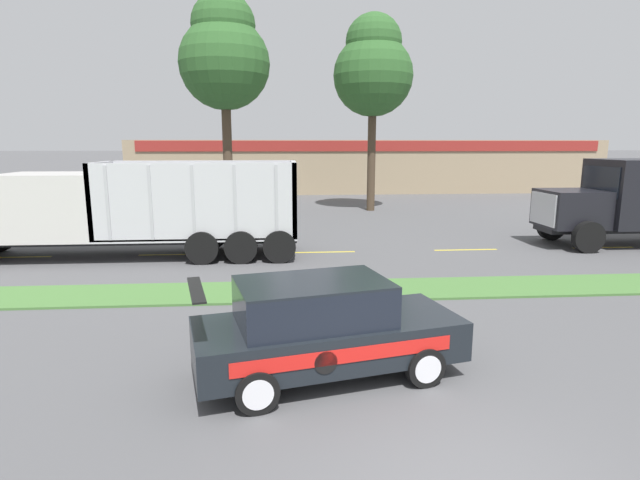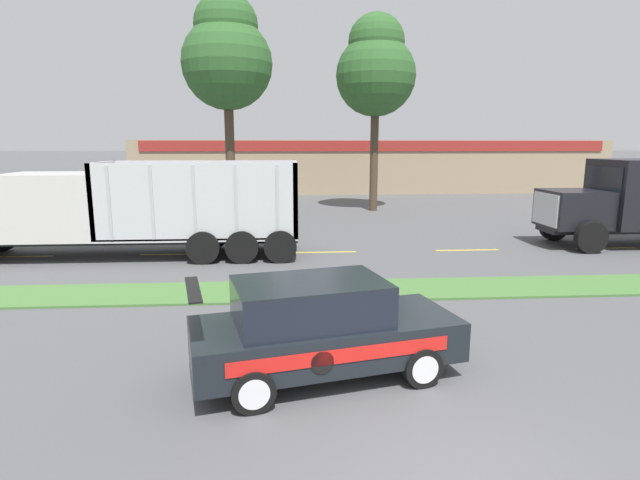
{
  "view_description": "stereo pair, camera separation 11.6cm",
  "coord_description": "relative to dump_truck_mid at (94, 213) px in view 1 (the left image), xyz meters",
  "views": [
    {
      "loc": [
        -2.0,
        -4.93,
        3.91
      ],
      "look_at": [
        -1.01,
        7.95,
        1.42
      ],
      "focal_mm": 28.0,
      "sensor_mm": 36.0,
      "label": 1
    },
    {
      "loc": [
        -1.88,
        -4.94,
        3.91
      ],
      "look_at": [
        -1.01,
        7.95,
        1.42
      ],
      "focal_mm": 28.0,
      "sensor_mm": 36.0,
      "label": 2
    }
  ],
  "objects": [
    {
      "name": "grass_verge",
      "position": [
        8.48,
        -4.72,
        -1.53
      ],
      "size": [
        120.0,
        1.94,
        0.06
      ],
      "primitive_type": "cube",
      "color": "#477538",
      "rests_on": "ground_plane"
    },
    {
      "name": "centre_line_2",
      "position": [
        -2.87,
        0.25,
        -1.56
      ],
      "size": [
        2.4,
        0.14,
        0.01
      ],
      "primitive_type": "cube",
      "color": "yellow",
      "rests_on": "ground_plane"
    },
    {
      "name": "centre_line_3",
      "position": [
        2.53,
        0.25,
        -1.56
      ],
      "size": [
        2.4,
        0.14,
        0.01
      ],
      "primitive_type": "cube",
      "color": "yellow",
      "rests_on": "ground_plane"
    },
    {
      "name": "centre_line_4",
      "position": [
        7.93,
        0.25,
        -1.56
      ],
      "size": [
        2.4,
        0.14,
        0.01
      ],
      "primitive_type": "cube",
      "color": "yellow",
      "rests_on": "ground_plane"
    },
    {
      "name": "centre_line_5",
      "position": [
        13.33,
        0.25,
        -1.56
      ],
      "size": [
        2.4,
        0.14,
        0.01
      ],
      "primitive_type": "cube",
      "color": "yellow",
      "rests_on": "ground_plane"
    },
    {
      "name": "centre_line_6",
      "position": [
        18.73,
        0.25,
        -1.56
      ],
      "size": [
        2.4,
        0.14,
        0.01
      ],
      "primitive_type": "cube",
      "color": "yellow",
      "rests_on": "ground_plane"
    },
    {
      "name": "dump_truck_mid",
      "position": [
        0.0,
        0.0,
        0.0
      ],
      "size": [
        12.03,
        2.85,
        3.31
      ],
      "color": "black",
      "rests_on": "ground_plane"
    },
    {
      "name": "rally_car",
      "position": [
        7.14,
        -9.65,
        -0.69
      ],
      "size": [
        4.75,
        2.75,
        1.73
      ],
      "color": "black",
      "rests_on": "ground_plane"
    },
    {
      "name": "store_building_backdrop",
      "position": [
        13.63,
        27.12,
        0.55
      ],
      "size": [
        37.96,
        12.1,
        4.21
      ],
      "color": "#9E896B",
      "rests_on": "ground_plane"
    },
    {
      "name": "tree_behind_left",
      "position": [
        3.56,
        10.19,
        6.92
      ],
      "size": [
        4.76,
        4.76,
        11.63
      ],
      "color": "#473828",
      "rests_on": "ground_plane"
    },
    {
      "name": "tree_behind_centre",
      "position": [
        11.75,
        11.77,
        6.57
      ],
      "size": [
        4.55,
        4.55,
        11.14
      ],
      "color": "#473828",
      "rests_on": "ground_plane"
    }
  ]
}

